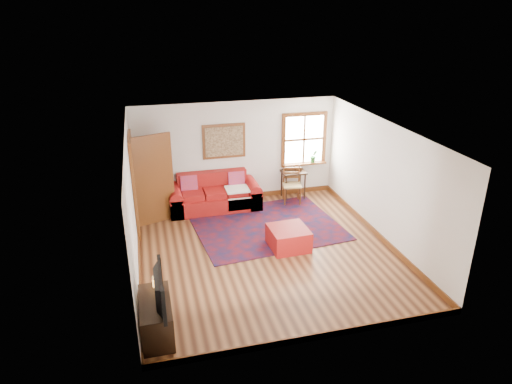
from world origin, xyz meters
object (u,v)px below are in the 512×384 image
object	(u,v)px
red_leather_sofa	(214,197)
red_ottoman	(288,238)
media_cabinet	(156,317)
side_table	(293,176)
ladder_back_chair	(292,183)

from	to	relation	value
red_leather_sofa	red_ottoman	distance (m)	2.57
media_cabinet	red_leather_sofa	bearing A→B (deg)	69.55
red_ottoman	media_cabinet	world-z (taller)	media_cabinet
side_table	ladder_back_chair	world-z (taller)	ladder_back_chair
ladder_back_chair	media_cabinet	distance (m)	5.49
ladder_back_chair	side_table	bearing A→B (deg)	63.40
red_leather_sofa	side_table	bearing A→B (deg)	3.70
red_leather_sofa	media_cabinet	distance (m)	4.60
red_leather_sofa	side_table	xyz separation A→B (m)	(2.05, 0.13, 0.31)
side_table	red_ottoman	bearing A→B (deg)	-110.65
side_table	red_leather_sofa	bearing A→B (deg)	-176.30
red_ottoman	side_table	size ratio (longest dim) A/B	1.06
side_table	media_cabinet	xyz separation A→B (m)	(-3.66, -4.45, -0.31)
ladder_back_chair	red_leather_sofa	bearing A→B (deg)	176.59
red_leather_sofa	side_table	size ratio (longest dim) A/B	3.04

